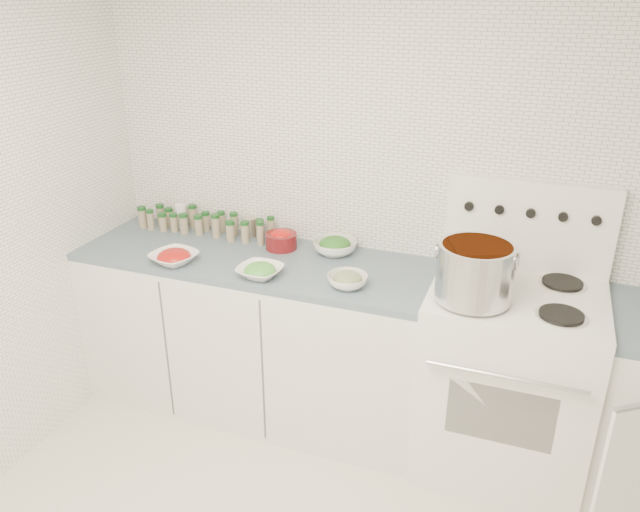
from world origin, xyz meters
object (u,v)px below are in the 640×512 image
at_px(stock_pot, 475,270).
at_px(bowl_tomato, 174,257).
at_px(stove, 507,374).
at_px(bowl_snowpea, 260,271).

bearing_deg(stock_pot, bowl_tomato, -178.43).
xyz_separation_m(stove, stock_pot, (-0.19, -0.16, 0.58)).
bearing_deg(stove, bowl_snowpea, -170.61).
xyz_separation_m(stock_pot, bowl_tomato, (-1.46, -0.04, -0.15)).
distance_m(stove, bowl_tomato, 1.72).
relative_size(stove, stock_pot, 3.95).
distance_m(stove, stock_pot, 0.63).
height_order(stove, bowl_snowpea, stove).
relative_size(stove, bowl_tomato, 4.97).
xyz_separation_m(stove, bowl_snowpea, (-1.18, -0.19, 0.43)).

